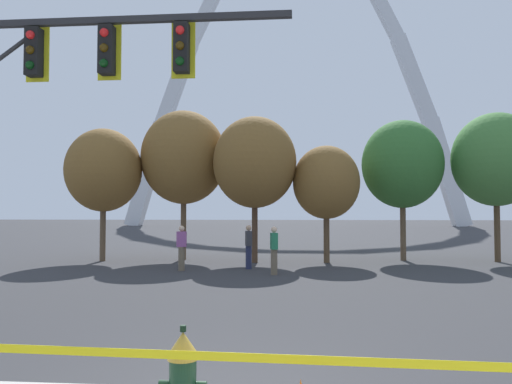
{
  "coord_description": "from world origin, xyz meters",
  "views": [
    {
      "loc": [
        0.81,
        -5.42,
        2.08
      ],
      "look_at": [
        -0.09,
        5.0,
        2.5
      ],
      "focal_mm": 34.59,
      "sensor_mm": 36.0,
      "label": 1
    }
  ],
  "objects_px": {
    "pedestrian_walking_right": "(249,246)",
    "traffic_signal_gantry": "(12,87)",
    "pedestrian_walking_left": "(274,250)",
    "monument_arch": "(293,87)",
    "pedestrian_standing_center": "(182,247)",
    "fire_hydrant": "(183,380)"
  },
  "relations": [
    {
      "from": "fire_hydrant",
      "to": "monument_arch",
      "type": "bearing_deg",
      "value": 89.75
    },
    {
      "from": "pedestrian_walking_left",
      "to": "pedestrian_standing_center",
      "type": "bearing_deg",
      "value": 165.53
    },
    {
      "from": "monument_arch",
      "to": "traffic_signal_gantry",
      "type": "bearing_deg",
      "value": -94.04
    },
    {
      "from": "pedestrian_walking_left",
      "to": "pedestrian_standing_center",
      "type": "height_order",
      "value": "same"
    },
    {
      "from": "traffic_signal_gantry",
      "to": "pedestrian_walking_left",
      "type": "height_order",
      "value": "traffic_signal_gantry"
    },
    {
      "from": "fire_hydrant",
      "to": "pedestrian_walking_left",
      "type": "xyz_separation_m",
      "value": [
        0.29,
        11.61,
        0.35
      ]
    },
    {
      "from": "monument_arch",
      "to": "pedestrian_walking_right",
      "type": "xyz_separation_m",
      "value": [
        -1.01,
        -54.69,
        -19.78
      ]
    },
    {
      "from": "fire_hydrant",
      "to": "pedestrian_walking_left",
      "type": "distance_m",
      "value": 11.62
    },
    {
      "from": "pedestrian_walking_left",
      "to": "pedestrian_walking_right",
      "type": "relative_size",
      "value": 1.0
    },
    {
      "from": "pedestrian_walking_right",
      "to": "traffic_signal_gantry",
      "type": "bearing_deg",
      "value": -110.79
    },
    {
      "from": "fire_hydrant",
      "to": "pedestrian_standing_center",
      "type": "distance_m",
      "value": 12.83
    },
    {
      "from": "fire_hydrant",
      "to": "pedestrian_standing_center",
      "type": "relative_size",
      "value": 0.62
    },
    {
      "from": "traffic_signal_gantry",
      "to": "pedestrian_walking_right",
      "type": "xyz_separation_m",
      "value": [
        3.51,
        9.23,
        -3.59
      ]
    },
    {
      "from": "traffic_signal_gantry",
      "to": "fire_hydrant",
      "type": "bearing_deg",
      "value": -43.24
    },
    {
      "from": "traffic_signal_gantry",
      "to": "pedestrian_standing_center",
      "type": "height_order",
      "value": "traffic_signal_gantry"
    },
    {
      "from": "fire_hydrant",
      "to": "monument_arch",
      "type": "height_order",
      "value": "monument_arch"
    },
    {
      "from": "monument_arch",
      "to": "pedestrian_walking_left",
      "type": "xyz_separation_m",
      "value": [
        -0.0,
        -56.27,
        -19.78
      ]
    },
    {
      "from": "fire_hydrant",
      "to": "pedestrian_walking_right",
      "type": "relative_size",
      "value": 0.62
    },
    {
      "from": "traffic_signal_gantry",
      "to": "pedestrian_walking_left",
      "type": "xyz_separation_m",
      "value": [
        4.51,
        7.65,
        -3.59
      ]
    },
    {
      "from": "fire_hydrant",
      "to": "traffic_signal_gantry",
      "type": "relative_size",
      "value": 0.13
    },
    {
      "from": "monument_arch",
      "to": "pedestrian_standing_center",
      "type": "bearing_deg",
      "value": -93.42
    },
    {
      "from": "pedestrian_walking_right",
      "to": "fire_hydrant",
      "type": "bearing_deg",
      "value": -86.92
    }
  ]
}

